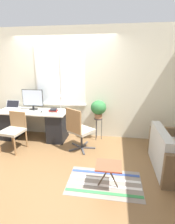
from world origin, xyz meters
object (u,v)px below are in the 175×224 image
(desk_chair_wooden, at_px, (14,129))
(laptop, at_px, (11,107))
(monitor, at_px, (33,99))
(keyboard, at_px, (30,112))
(mouse, at_px, (41,112))
(desk_lamp, at_px, (60,100))
(couch_loveseat, at_px, (174,156))
(book_stack, at_px, (53,111))
(office_chair_swivel, at_px, (79,129))
(plant_stand, at_px, (98,121))
(folding_stool, at_px, (109,167))
(potted_plant, at_px, (98,108))

(desk_chair_wooden, bearing_deg, laptop, 130.71)
(monitor, xyz_separation_m, keyboard, (0.00, -0.22, -0.26))
(laptop, bearing_deg, mouse, -12.34)
(desk_chair_wooden, bearing_deg, desk_lamp, 49.25)
(desk_chair_wooden, bearing_deg, couch_loveseat, 2.78)
(book_stack, xyz_separation_m, office_chair_swivel, (0.69, -0.36, -0.29))
(keyboard, relative_size, plant_stand, 0.78)
(desk_lamp, distance_m, couch_loveseat, 2.72)
(keyboard, height_order, desk_lamp, desk_lamp)
(desk_chair_wooden, bearing_deg, folding_stool, -16.36)
(couch_loveseat, height_order, potted_plant, potted_plant)
(book_stack, xyz_separation_m, potted_plant, (1.05, 0.25, 0.04))
(book_stack, relative_size, office_chair_swivel, 0.21)
(book_stack, distance_m, folding_stool, 2.07)
(laptop, xyz_separation_m, desk_lamp, (1.31, 0.05, 0.22))
(mouse, relative_size, book_stack, 0.33)
(couch_loveseat, height_order, plant_stand, couch_loveseat)
(laptop, relative_size, potted_plant, 0.80)
(monitor, relative_size, book_stack, 2.63)
(folding_stool, bearing_deg, monitor, 139.70)
(plant_stand, bearing_deg, book_stack, -166.42)
(monitor, bearing_deg, laptop, -178.39)
(monitor, relative_size, couch_loveseat, 0.43)
(monitor, height_order, folding_stool, monitor)
(potted_plant, bearing_deg, desk_chair_wooden, -156.32)
(desk_chair_wooden, height_order, office_chair_swivel, office_chair_swivel)
(mouse, xyz_separation_m, plant_stand, (1.35, 0.28, -0.27))
(folding_stool, bearing_deg, laptop, 147.27)
(monitor, relative_size, mouse, 7.93)
(desk_lamp, xyz_separation_m, plant_stand, (0.94, 0.03, -0.52))
(laptop, distance_m, couch_loveseat, 3.87)
(couch_loveseat, bearing_deg, desk_lamp, 66.64)
(desk_lamp, bearing_deg, desk_chair_wooden, -138.58)
(laptop, height_order, book_stack, laptop)
(desk_chair_wooden, xyz_separation_m, folding_stool, (2.12, -0.95, -0.11))
(laptop, bearing_deg, monitor, 1.61)
(monitor, height_order, potted_plant, monitor)
(desk_lamp, bearing_deg, laptop, -177.81)
(book_stack, bearing_deg, folding_stool, -47.07)
(book_stack, distance_m, couch_loveseat, 2.70)
(monitor, xyz_separation_m, plant_stand, (1.64, 0.07, -0.52))
(folding_stool, bearing_deg, mouse, 138.96)
(book_stack, xyz_separation_m, desk_chair_wooden, (-0.74, -0.53, -0.31))
(keyboard, bearing_deg, book_stack, 3.60)
(desk_chair_wooden, xyz_separation_m, plant_stand, (1.79, 0.79, 0.01))
(keyboard, height_order, desk_chair_wooden, desk_chair_wooden)
(desk_chair_wooden, height_order, potted_plant, potted_plant)
(plant_stand, bearing_deg, potted_plant, 18.43)
(desk_lamp, relative_size, couch_loveseat, 0.32)
(mouse, relative_size, potted_plant, 0.15)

